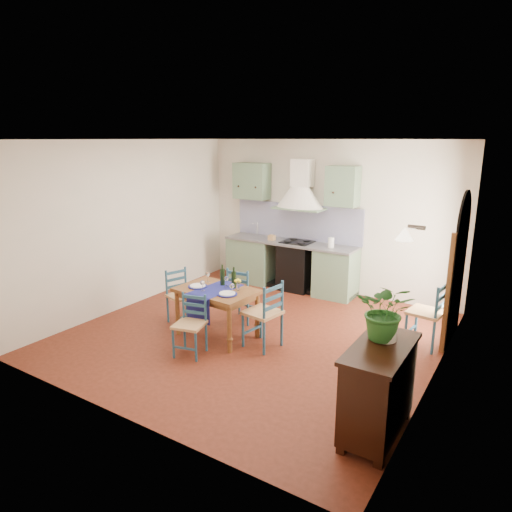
# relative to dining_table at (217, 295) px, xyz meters

# --- Properties ---
(floor) EXTENTS (5.00, 5.00, 0.00)m
(floor) POSITION_rel_dining_table_xyz_m (0.43, 0.35, -0.64)
(floor) COLOR #4C1D10
(floor) RESTS_ON ground
(back_wall) EXTENTS (5.00, 0.96, 2.80)m
(back_wall) POSITION_rel_dining_table_xyz_m (-0.04, 2.64, 0.41)
(back_wall) COLOR beige
(back_wall) RESTS_ON ground
(right_wall) EXTENTS (0.26, 5.00, 2.80)m
(right_wall) POSITION_rel_dining_table_xyz_m (2.93, 0.63, 0.70)
(right_wall) COLOR beige
(right_wall) RESTS_ON ground
(left_wall) EXTENTS (0.04, 5.00, 2.80)m
(left_wall) POSITION_rel_dining_table_xyz_m (-2.07, 0.35, 0.76)
(left_wall) COLOR beige
(left_wall) RESTS_ON ground
(ceiling) EXTENTS (5.00, 5.00, 0.01)m
(ceiling) POSITION_rel_dining_table_xyz_m (0.43, 0.35, 2.17)
(ceiling) COLOR silver
(ceiling) RESTS_ON back_wall
(dining_table) EXTENTS (1.19, 0.91, 1.03)m
(dining_table) POSITION_rel_dining_table_xyz_m (0.00, 0.00, 0.00)
(dining_table) COLOR brown
(dining_table) RESTS_ON ground
(chair_near) EXTENTS (0.46, 0.46, 0.81)m
(chair_near) POSITION_rel_dining_table_xyz_m (0.05, -0.65, -0.22)
(chair_near) COLOR navy
(chair_near) RESTS_ON ground
(chair_far) EXTENTS (0.44, 0.44, 0.88)m
(chair_far) POSITION_rel_dining_table_xyz_m (-0.01, 0.67, -0.18)
(chair_far) COLOR navy
(chair_far) RESTS_ON ground
(chair_left) EXTENTS (0.50, 0.50, 0.85)m
(chair_left) POSITION_rel_dining_table_xyz_m (-0.78, 0.11, -0.20)
(chair_left) COLOR navy
(chair_left) RESTS_ON ground
(chair_right) EXTENTS (0.51, 0.51, 0.95)m
(chair_right) POSITION_rel_dining_table_xyz_m (0.77, 0.05, -0.14)
(chair_right) COLOR navy
(chair_right) RESTS_ON ground
(chair_spare) EXTENTS (0.50, 0.50, 0.94)m
(chair_spare) POSITION_rel_dining_table_xyz_m (2.67, 1.27, -0.15)
(chair_spare) COLOR navy
(chair_spare) RESTS_ON ground
(sideboard) EXTENTS (0.50, 1.05, 0.94)m
(sideboard) POSITION_rel_dining_table_xyz_m (2.69, -1.01, -0.13)
(sideboard) COLOR black
(sideboard) RESTS_ON ground
(potted_plant) EXTENTS (0.59, 0.54, 0.59)m
(potted_plant) POSITION_rel_dining_table_xyz_m (2.67, -0.85, 0.59)
(potted_plant) COLOR #276525
(potted_plant) RESTS_ON sideboard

